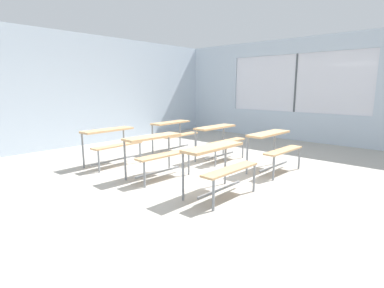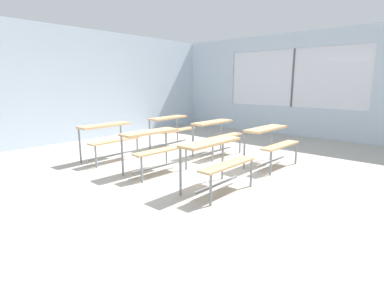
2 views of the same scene
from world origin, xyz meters
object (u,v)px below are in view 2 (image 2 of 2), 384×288
Objects in this scene: desk_bench_r1c0 at (154,142)px; desk_bench_r2c1 at (171,124)px; desk_bench_r0c1 at (271,137)px; desk_bench_r1c1 at (216,130)px; desk_bench_r2c0 at (108,133)px; desk_bench_r0c0 at (216,154)px.

desk_bench_r1c0 and desk_bench_r2c1 have the same top height.
desk_bench_r0c1 is 2.20m from desk_bench_r1c0.
desk_bench_r1c1 is 1.35m from desk_bench_r2c1.
desk_bench_r2c1 is at bearing 92.03° from desk_bench_r0c1.
desk_bench_r0c1 is 3.24m from desk_bench_r2c0.
desk_bench_r1c1 is at bearing -38.43° from desk_bench_r2c0.
desk_bench_r0c0 is 0.98× the size of desk_bench_r1c0.
desk_bench_r0c1 is 0.99× the size of desk_bench_r2c1.
desk_bench_r0c0 is 2.72m from desk_bench_r2c0.
desk_bench_r0c0 and desk_bench_r2c0 have the same top height.
desk_bench_r1c1 is 2.30m from desk_bench_r2c0.
desk_bench_r0c1 is 2.67m from desk_bench_r2c1.
desk_bench_r1c0 is (-0.00, 1.38, 0.00)m from desk_bench_r0c0.
desk_bench_r0c1 is at bearing -92.39° from desk_bench_r2c1.
desk_bench_r2c1 is (1.78, -0.03, 0.00)m from desk_bench_r2c0.
desk_bench_r0c0 and desk_bench_r2c1 have the same top height.
desk_bench_r0c1 is at bearing -58.08° from desk_bench_r2c0.
desk_bench_r1c0 and desk_bench_r2c0 have the same top height.
desk_bench_r1c0 is at bearing 179.67° from desk_bench_r1c1.
desk_bench_r0c0 and desk_bench_r1c0 have the same top height.
desk_bench_r0c1 and desk_bench_r1c0 have the same top height.
desk_bench_r1c1 and desk_bench_r2c0 have the same top height.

